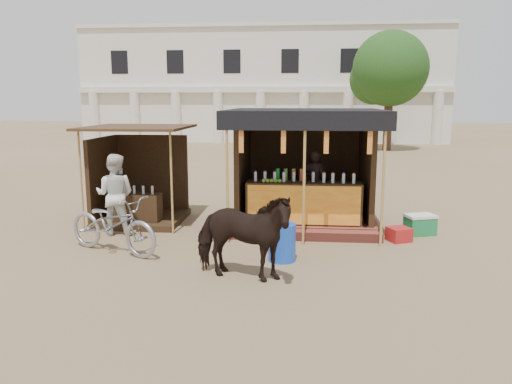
{
  "coord_description": "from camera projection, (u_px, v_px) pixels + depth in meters",
  "views": [
    {
      "loc": [
        0.96,
        -8.62,
        3.0
      ],
      "look_at": [
        0.0,
        1.6,
        1.1
      ],
      "focal_mm": 35.0,
      "sensor_mm": 36.0,
      "label": 1
    }
  ],
  "objects": [
    {
      "name": "tree",
      "position": [
        387.0,
        72.0,
        29.37
      ],
      "size": [
        4.5,
        4.4,
        7.0
      ],
      "color": "#382314",
      "rests_on": "ground"
    },
    {
      "name": "main_stall",
      "position": [
        304.0,
        183.0,
        12.08
      ],
      "size": [
        3.6,
        3.61,
        2.78
      ],
      "color": "brown",
      "rests_on": "ground"
    },
    {
      "name": "bystander",
      "position": [
        115.0,
        194.0,
        11.16
      ],
      "size": [
        0.89,
        0.7,
        1.83
      ],
      "primitive_type": "imported",
      "rotation": [
        0.0,
        0.0,
        3.13
      ],
      "color": "silver",
      "rests_on": "ground"
    },
    {
      "name": "secondary_stall",
      "position": [
        135.0,
        188.0,
        12.38
      ],
      "size": [
        2.4,
        2.4,
        2.38
      ],
      "color": "#352313",
      "rests_on": "ground"
    },
    {
      "name": "background_building",
      "position": [
        265.0,
        87.0,
        37.85
      ],
      "size": [
        26.0,
        7.45,
        8.18
      ],
      "color": "silver",
      "rests_on": "ground"
    },
    {
      "name": "blue_barrel",
      "position": [
        282.0,
        242.0,
        9.4
      ],
      "size": [
        0.64,
        0.64,
        0.72
      ],
      "primitive_type": "cylinder",
      "rotation": [
        0.0,
        0.0,
        0.26
      ],
      "color": "blue",
      "rests_on": "ground"
    },
    {
      "name": "red_crate",
      "position": [
        399.0,
        234.0,
        10.72
      ],
      "size": [
        0.57,
        0.56,
        0.3
      ],
      "primitive_type": "cube",
      "rotation": [
        0.0,
        0.0,
        0.42
      ],
      "color": "#A41C1B",
      "rests_on": "ground"
    },
    {
      "name": "motorbike",
      "position": [
        113.0,
        224.0,
        9.86
      ],
      "size": [
        2.33,
        1.59,
        1.16
      ],
      "primitive_type": "imported",
      "rotation": [
        0.0,
        0.0,
        1.16
      ],
      "color": "#9B9CA4",
      "rests_on": "ground"
    },
    {
      "name": "cooler",
      "position": [
        420.0,
        224.0,
        11.24
      ],
      "size": [
        0.74,
        0.61,
        0.46
      ],
      "color": "#1B793E",
      "rests_on": "ground"
    },
    {
      "name": "ground",
      "position": [
        248.0,
        267.0,
        9.07
      ],
      "size": [
        120.0,
        120.0,
        0.0
      ],
      "primitive_type": "plane",
      "color": "#846B4C",
      "rests_on": "ground"
    },
    {
      "name": "cow",
      "position": [
        242.0,
        236.0,
        8.31
      ],
      "size": [
        1.94,
        1.21,
        1.52
      ],
      "primitive_type": "imported",
      "rotation": [
        0.0,
        0.0,
        1.34
      ],
      "color": "black",
      "rests_on": "ground"
    }
  ]
}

